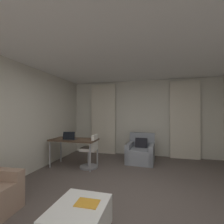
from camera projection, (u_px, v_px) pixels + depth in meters
name	position (u px, v px, depth m)	size (l,w,h in m)	color
ground_plane	(129.00, 202.00, 2.57)	(12.00, 12.00, 0.00)	#564C47
wall_window	(142.00, 118.00, 5.51)	(5.12, 0.06, 2.60)	beige
wall_left	(6.00, 121.00, 3.22)	(0.06, 6.12, 2.60)	beige
ceiling	(129.00, 43.00, 2.59)	(5.12, 6.12, 0.06)	white
curtain_left_panel	(103.00, 119.00, 5.73)	(0.90, 0.06, 2.50)	beige
curtain_right_panel	(185.00, 120.00, 5.04)	(0.90, 0.06, 2.50)	beige
armchair	(141.00, 152.00, 4.73)	(0.83, 0.92, 0.83)	gray
desk	(74.00, 141.00, 4.31)	(1.26, 0.62, 0.75)	#4C3828
desk_chair	(90.00, 153.00, 4.22)	(0.48, 0.48, 0.88)	gray
laptop	(70.00, 138.00, 4.21)	(0.35, 0.28, 0.22)	#2D2D33
coffee_table	(79.00, 221.00, 1.86)	(0.63, 0.74, 0.36)	white
magazine_open	(87.00, 203.00, 1.91)	(0.29, 0.21, 0.01)	orange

